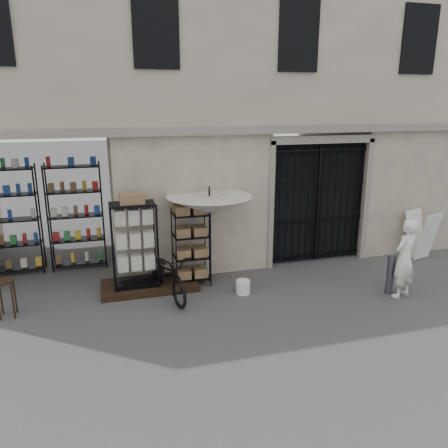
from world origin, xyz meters
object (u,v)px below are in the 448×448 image
object	(u,v)px
white_bucket	(243,287)
easel_sign	(421,235)
market_umbrella	(209,200)
bicycle	(169,296)
steel_bollard	(390,275)
wire_rack	(191,248)
wooden_stool	(7,298)
display_cabinet	(135,249)
shopkeeper	(400,296)

from	to	relation	value
white_bucket	easel_sign	size ratio (longest dim) A/B	0.24
market_umbrella	bicycle	size ratio (longest dim) A/B	1.41
bicycle	steel_bollard	world-z (taller)	bicycle
bicycle	easel_sign	world-z (taller)	easel_sign
wire_rack	wooden_stool	distance (m)	3.64
steel_bollard	market_umbrella	bearing A→B (deg)	155.24
steel_bollard	display_cabinet	bearing A→B (deg)	162.93
market_umbrella	shopkeeper	size ratio (longest dim) A/B	1.57
wooden_stool	easel_sign	bearing A→B (deg)	3.39
shopkeeper	bicycle	bearing A→B (deg)	-38.12
white_bucket	steel_bollard	world-z (taller)	steel_bollard
display_cabinet	shopkeeper	size ratio (longest dim) A/B	1.16
wooden_stool	steel_bollard	bearing A→B (deg)	-8.07
display_cabinet	easel_sign	xyz separation A→B (m)	(7.05, 0.07, -0.31)
display_cabinet	easel_sign	size ratio (longest dim) A/B	1.58
display_cabinet	bicycle	distance (m)	1.18
easel_sign	steel_bollard	bearing A→B (deg)	-156.01
bicycle	easel_sign	size ratio (longest dim) A/B	1.52
wooden_stool	display_cabinet	bearing A→B (deg)	11.60
wire_rack	easel_sign	world-z (taller)	wire_rack
steel_bollard	wooden_stool	bearing A→B (deg)	171.93
wire_rack	steel_bollard	distance (m)	4.17
white_bucket	display_cabinet	bearing A→B (deg)	161.60
display_cabinet	white_bucket	bearing A→B (deg)	-18.49
market_umbrella	shopkeeper	distance (m)	4.39
market_umbrella	shopkeeper	bearing A→B (deg)	-26.08
wire_rack	shopkeeper	bearing A→B (deg)	-15.86
display_cabinet	easel_sign	world-z (taller)	display_cabinet
display_cabinet	wooden_stool	xyz separation A→B (m)	(-2.38, -0.49, -0.55)
white_bucket	wooden_stool	size ratio (longest dim) A/B	0.41
steel_bollard	shopkeeper	distance (m)	0.48
steel_bollard	easel_sign	xyz separation A→B (m)	(2.05, 1.61, 0.20)
shopkeeper	easel_sign	distance (m)	2.67
market_umbrella	steel_bollard	size ratio (longest dim) A/B	3.09
white_bucket	market_umbrella	bearing A→B (deg)	124.99
market_umbrella	wooden_stool	xyz separation A→B (m)	(-3.97, -0.53, -1.47)
white_bucket	steel_bollard	bearing A→B (deg)	-16.08
wire_rack	bicycle	bearing A→B (deg)	-131.41
wooden_stool	steel_bollard	distance (m)	7.46
market_umbrella	easel_sign	size ratio (longest dim) A/B	2.15
display_cabinet	market_umbrella	bearing A→B (deg)	1.35
market_umbrella	white_bucket	size ratio (longest dim) A/B	8.77
white_bucket	steel_bollard	distance (m)	3.03
wire_rack	market_umbrella	xyz separation A→B (m)	(0.40, -0.04, 1.03)
display_cabinet	steel_bollard	distance (m)	5.26
wire_rack	white_bucket	size ratio (longest dim) A/B	5.70
bicycle	shopkeeper	world-z (taller)	bicycle
wooden_stool	market_umbrella	bearing A→B (deg)	7.59
wooden_stool	shopkeeper	distance (m)	7.65
white_bucket	bicycle	xyz separation A→B (m)	(-1.51, 0.28, -0.14)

